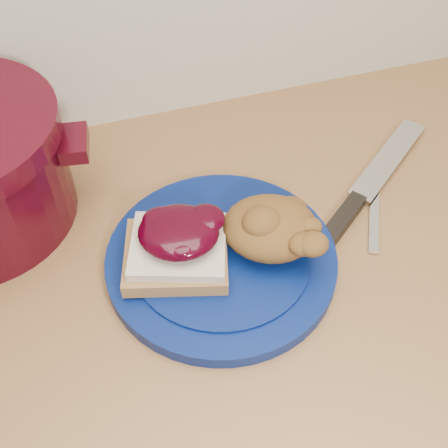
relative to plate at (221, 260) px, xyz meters
name	(u,v)px	position (x,y,z in m)	size (l,w,h in m)	color
base_cabinet	(212,410)	(-0.01, 0.02, -0.48)	(4.00, 0.60, 0.86)	beige
plate	(221,260)	(0.00, 0.00, 0.00)	(0.28, 0.28, 0.02)	#061755
sandwich	(177,245)	(-0.05, 0.01, 0.04)	(0.14, 0.13, 0.06)	olive
stuffing_mound	(270,228)	(0.06, 0.00, 0.04)	(0.11, 0.10, 0.06)	brown
chef_knife	(353,205)	(0.19, 0.03, 0.00)	(0.27, 0.21, 0.02)	black
butter_knife	(374,206)	(0.22, 0.03, -0.01)	(0.16, 0.01, 0.00)	silver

